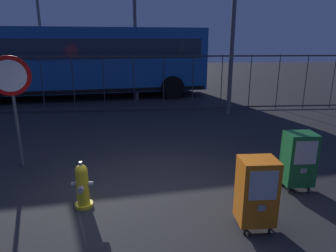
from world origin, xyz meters
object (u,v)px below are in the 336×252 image
newspaper_box_secondary (299,159)px  bus_far (69,54)px  street_light_near_right (38,10)px  newspaper_box_primary (257,191)px  fire_hydrant (82,186)px  bus_near (85,59)px  stop_sign (12,89)px

newspaper_box_secondary → bus_far: bus_far is taller
bus_far → street_light_near_right: (-0.84, -2.14, 2.23)m
newspaper_box_primary → street_light_near_right: street_light_near_right is taller
fire_hydrant → bus_far: size_ratio=0.07×
street_light_near_right → fire_hydrant: bearing=-70.8°
bus_near → newspaper_box_primary: bearing=-76.4°
newspaper_box_primary → stop_sign: stop_sign is taller
bus_far → stop_sign: bearing=-73.3°
fire_hydrant → street_light_near_right: street_light_near_right is taller
newspaper_box_primary → bus_far: size_ratio=0.09×
bus_near → street_light_near_right: size_ratio=1.59×
street_light_near_right → stop_sign: bearing=-75.6°
stop_sign → street_light_near_right: street_light_near_right is taller
newspaper_box_primary → street_light_near_right: bearing=117.3°
newspaper_box_primary → stop_sign: bearing=148.7°
stop_sign → bus_near: bearing=90.6°
newspaper_box_primary → bus_near: bus_near is taller
stop_sign → street_light_near_right: bearing=104.4°
fire_hydrant → bus_near: 9.78m
newspaper_box_primary → newspaper_box_secondary: size_ratio=1.00×
fire_hydrant → bus_near: (-1.64, 9.55, 1.36)m
newspaper_box_primary → bus_near: bearing=111.6°
newspaper_box_secondary → stop_sign: bearing=165.0°
newspaper_box_secondary → bus_far: 15.84m
newspaper_box_primary → bus_near: 11.14m
bus_far → bus_near: bearing=-61.5°
stop_sign → bus_near: 7.88m
fire_hydrant → stop_sign: stop_sign is taller
newspaper_box_secondary → bus_near: bearing=119.4°
fire_hydrant → bus_far: bearing=103.4°
fire_hydrant → street_light_near_right: bearing=109.2°
bus_near → street_light_near_right: (-2.66, 2.78, 2.23)m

